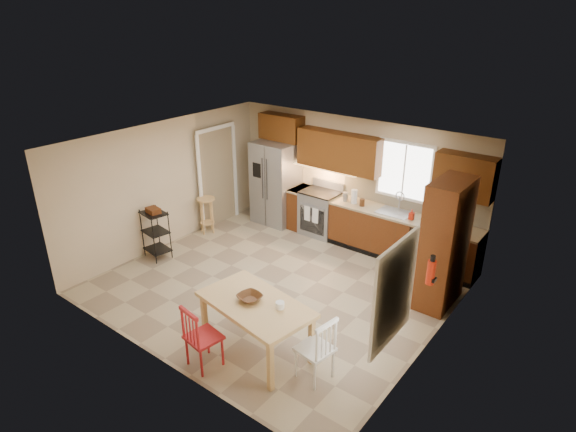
% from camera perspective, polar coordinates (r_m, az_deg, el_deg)
% --- Properties ---
extents(floor, '(5.50, 5.50, 0.00)m').
position_cam_1_polar(floor, '(8.50, -1.43, -8.06)').
color(floor, tan).
rests_on(floor, ground).
extents(ceiling, '(5.50, 5.00, 0.02)m').
position_cam_1_polar(ceiling, '(7.49, -1.62, 8.44)').
color(ceiling, silver).
rests_on(ceiling, ground).
extents(wall_back, '(5.50, 0.02, 2.50)m').
position_cam_1_polar(wall_back, '(9.84, 7.69, 4.36)').
color(wall_back, '#CCB793').
rests_on(wall_back, ground).
extents(wall_front, '(5.50, 0.02, 2.50)m').
position_cam_1_polar(wall_front, '(6.39, -15.87, -7.55)').
color(wall_front, '#CCB793').
rests_on(wall_front, ground).
extents(wall_left, '(0.02, 5.00, 2.50)m').
position_cam_1_polar(wall_left, '(9.76, -14.21, 3.67)').
color(wall_left, '#CCB793').
rests_on(wall_left, ground).
extents(wall_right, '(0.02, 5.00, 2.50)m').
position_cam_1_polar(wall_right, '(6.71, 17.19, -6.12)').
color(wall_right, '#CCB793').
rests_on(wall_right, ground).
extents(refrigerator, '(0.92, 0.75, 1.82)m').
position_cam_1_polar(refrigerator, '(10.57, -1.43, 3.97)').
color(refrigerator, gray).
rests_on(refrigerator, floor).
extents(range_stove, '(0.76, 0.63, 0.92)m').
position_cam_1_polar(range_stove, '(10.14, 3.87, 0.32)').
color(range_stove, gray).
rests_on(range_stove, floor).
extents(base_cabinet_narrow, '(0.30, 0.60, 0.90)m').
position_cam_1_polar(base_cabinet_narrow, '(10.45, 1.41, 1.03)').
color(base_cabinet_narrow, '#5C2A10').
rests_on(base_cabinet_narrow, floor).
extents(base_cabinet_run, '(2.92, 0.60, 0.90)m').
position_cam_1_polar(base_cabinet_run, '(9.37, 13.30, -2.42)').
color(base_cabinet_run, '#5C2A10').
rests_on(base_cabinet_run, floor).
extents(dishwasher, '(0.60, 0.02, 0.78)m').
position_cam_1_polar(dishwasher, '(8.94, 15.75, -4.00)').
color(dishwasher, black).
rests_on(dishwasher, floor).
extents(backsplash, '(2.92, 0.03, 0.55)m').
position_cam_1_polar(backsplash, '(9.33, 14.46, 2.21)').
color(backsplash, beige).
rests_on(backsplash, wall_back).
extents(upper_over_fridge, '(1.00, 0.35, 0.55)m').
position_cam_1_polar(upper_over_fridge, '(10.38, -0.80, 10.46)').
color(upper_over_fridge, '#643410').
rests_on(upper_over_fridge, wall_back).
extents(upper_left_block, '(1.80, 0.35, 0.75)m').
position_cam_1_polar(upper_left_block, '(9.65, 6.05, 7.62)').
color(upper_left_block, '#643410').
rests_on(upper_left_block, wall_back).
extents(upper_right_block, '(1.00, 0.35, 0.75)m').
position_cam_1_polar(upper_right_block, '(8.67, 20.24, 4.44)').
color(upper_right_block, '#643410').
rests_on(upper_right_block, wall_back).
extents(window_back, '(1.12, 0.04, 1.12)m').
position_cam_1_polar(window_back, '(9.24, 13.67, 5.22)').
color(window_back, white).
rests_on(window_back, wall_back).
extents(sink, '(0.62, 0.46, 0.16)m').
position_cam_1_polar(sink, '(9.27, 12.48, 0.17)').
color(sink, gray).
rests_on(sink, base_cabinet_run).
extents(undercab_glow, '(1.60, 0.30, 0.01)m').
position_cam_1_polar(undercab_glow, '(9.89, 4.40, 5.70)').
color(undercab_glow, '#FFBF66').
rests_on(undercab_glow, wall_back).
extents(soap_bottle, '(0.09, 0.09, 0.19)m').
position_cam_1_polar(soap_bottle, '(9.00, 14.44, 0.17)').
color(soap_bottle, red).
rests_on(soap_bottle, base_cabinet_run).
extents(paper_towel, '(0.12, 0.12, 0.28)m').
position_cam_1_polar(paper_towel, '(9.51, 7.85, 2.31)').
color(paper_towel, white).
rests_on(paper_towel, base_cabinet_run).
extents(canister_steel, '(0.11, 0.11, 0.18)m').
position_cam_1_polar(canister_steel, '(9.62, 6.81, 2.30)').
color(canister_steel, gray).
rests_on(canister_steel, base_cabinet_run).
extents(canister_wood, '(0.10, 0.10, 0.14)m').
position_cam_1_polar(canister_wood, '(9.42, 8.78, 1.59)').
color(canister_wood, '#4D2A14').
rests_on(canister_wood, base_cabinet_run).
extents(pantry, '(0.50, 0.95, 2.10)m').
position_cam_1_polar(pantry, '(7.91, 18.07, -3.19)').
color(pantry, '#5C2A10').
rests_on(pantry, floor).
extents(fire_extinguisher, '(0.12, 0.12, 0.36)m').
position_cam_1_polar(fire_extinguisher, '(6.94, 16.58, -6.42)').
color(fire_extinguisher, red).
rests_on(fire_extinguisher, wall_right).
extents(window_right, '(0.04, 1.02, 1.32)m').
position_cam_1_polar(window_right, '(5.70, 12.48, -8.89)').
color(window_right, white).
rests_on(window_right, wall_right).
extents(doorway, '(0.04, 0.95, 2.10)m').
position_cam_1_polar(doorway, '(10.57, -8.38, 4.52)').
color(doorway, '#8C7A59').
rests_on(doorway, wall_left).
extents(dining_table, '(1.71, 1.13, 0.77)m').
position_cam_1_polar(dining_table, '(6.84, -3.81, -12.99)').
color(dining_table, tan).
rests_on(dining_table, floor).
extents(chair_red, '(0.50, 0.50, 0.93)m').
position_cam_1_polar(chair_red, '(6.63, -9.98, -13.84)').
color(chair_red, '#AC1A1E').
rests_on(chair_red, floor).
extents(chair_white, '(0.50, 0.50, 0.93)m').
position_cam_1_polar(chair_white, '(6.36, 3.19, -15.32)').
color(chair_white, white).
rests_on(chair_white, floor).
extents(table_bowl, '(0.37, 0.37, 0.08)m').
position_cam_1_polar(table_bowl, '(6.67, -4.55, -9.93)').
color(table_bowl, '#4D2A14').
rests_on(table_bowl, dining_table).
extents(table_jar, '(0.14, 0.14, 0.14)m').
position_cam_1_polar(table_jar, '(6.47, -0.96, -10.68)').
color(table_jar, white).
rests_on(table_jar, dining_table).
extents(bar_stool, '(0.50, 0.50, 0.78)m').
position_cam_1_polar(bar_stool, '(10.35, -9.60, 0.10)').
color(bar_stool, tan).
rests_on(bar_stool, floor).
extents(utility_cart, '(0.54, 0.45, 0.97)m').
position_cam_1_polar(utility_cart, '(9.49, -15.37, -2.08)').
color(utility_cart, black).
rests_on(utility_cart, floor).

